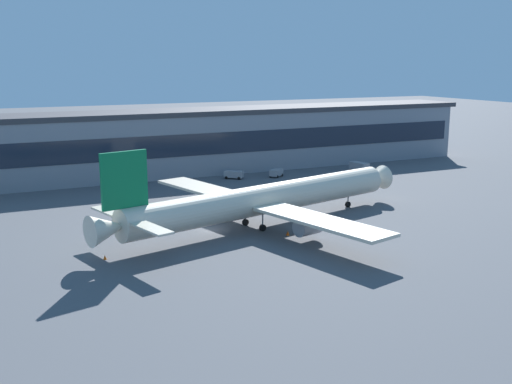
# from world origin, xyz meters

# --- Properties ---
(ground_plane) EXTENTS (600.00, 600.00, 0.00)m
(ground_plane) POSITION_xyz_m (0.00, 0.00, 0.00)
(ground_plane) COLOR #4C4F54
(terminal_building) EXTENTS (186.52, 15.55, 15.57)m
(terminal_building) POSITION_xyz_m (0.00, 52.13, 7.81)
(terminal_building) COLOR gray
(terminal_building) RESTS_ON ground_plane
(airliner) EXTENTS (61.29, 53.28, 15.05)m
(airliner) POSITION_xyz_m (8.65, -1.44, 4.58)
(airliner) COLOR beige
(airliner) RESTS_ON ground_plane
(baggage_tug) EXTENTS (4.09, 3.72, 1.85)m
(baggage_tug) POSITION_xyz_m (31.38, 37.17, 1.09)
(baggage_tug) COLOR gray
(baggage_tug) RESTS_ON ground_plane
(follow_me_car) EXTENTS (4.60, 4.28, 1.85)m
(follow_me_car) POSITION_xyz_m (21.24, 39.38, 1.09)
(follow_me_car) COLOR gray
(follow_me_car) RESTS_ON ground_plane
(crew_van) EXTENTS (2.96, 5.47, 2.55)m
(crew_van) POSITION_xyz_m (52.69, 33.68, 1.46)
(crew_van) COLOR gray
(crew_van) RESTS_ON ground_plane
(traffic_cone_0) EXTENTS (0.58, 0.58, 0.72)m
(traffic_cone_0) POSITION_xyz_m (10.04, -7.99, 0.36)
(traffic_cone_0) COLOR #F2590C
(traffic_cone_0) RESTS_ON ground_plane
(traffic_cone_1) EXTENTS (0.51, 0.51, 0.64)m
(traffic_cone_1) POSITION_xyz_m (-18.80, -7.61, 0.32)
(traffic_cone_1) COLOR #F2590C
(traffic_cone_1) RESTS_ON ground_plane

